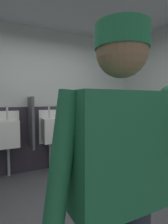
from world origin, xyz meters
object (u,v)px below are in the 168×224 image
(urinal_middle, at_px, (51,130))
(soap_dispenser, at_px, (87,97))
(person, at_px, (121,171))
(urinal_left, at_px, (8,133))

(urinal_middle, height_order, soap_dispenser, soap_dispenser)
(urinal_middle, bearing_deg, person, -99.39)
(person, bearing_deg, urinal_middle, 80.61)
(urinal_left, height_order, soap_dispenser, soap_dispenser)
(soap_dispenser, bearing_deg, person, -114.79)
(urinal_left, xyz_separation_m, soap_dispenser, (1.59, 0.12, 0.62))
(urinal_left, relative_size, soap_dispenser, 6.89)
(person, height_order, soap_dispenser, person)
(urinal_left, relative_size, person, 0.74)
(urinal_middle, relative_size, soap_dispenser, 6.89)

